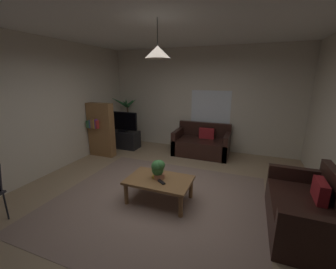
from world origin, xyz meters
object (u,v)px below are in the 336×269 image
(bookshelf_corner, at_px, (101,130))
(remote_on_table_0, at_px, (161,182))
(book_on_table_0, at_px, (156,177))
(tv, at_px, (123,121))
(couch_right_side, at_px, (307,213))
(coffee_table, at_px, (159,182))
(pendant_lamp, at_px, (158,52))
(potted_plant_on_table, at_px, (158,168))
(book_on_table_1, at_px, (157,176))
(potted_palm_corner, at_px, (128,124))
(couch_under_window, at_px, (202,144))
(tv_stand, at_px, (124,139))

(bookshelf_corner, bearing_deg, remote_on_table_0, -33.16)
(book_on_table_0, height_order, tv, tv)
(couch_right_side, distance_m, tv, 4.79)
(coffee_table, bearing_deg, pendant_lamp, 79.38)
(bookshelf_corner, bearing_deg, potted_plant_on_table, -32.23)
(book_on_table_1, bearing_deg, book_on_table_0, -138.51)
(potted_palm_corner, bearing_deg, pendant_lamp, -50.23)
(potted_plant_on_table, xyz_separation_m, tv, (-2.09, 2.18, 0.21))
(book_on_table_1, bearing_deg, potted_palm_corner, 129.44)
(couch_under_window, relative_size, book_on_table_0, 11.00)
(tv_stand, bearing_deg, coffee_table, -46.49)
(potted_palm_corner, bearing_deg, remote_on_table_0, -50.23)
(book_on_table_1, bearing_deg, coffee_table, -28.83)
(potted_plant_on_table, height_order, tv_stand, potted_plant_on_table)
(couch_right_side, bearing_deg, tv, -116.81)
(couch_under_window, distance_m, bookshelf_corner, 2.71)
(coffee_table, xyz_separation_m, tv_stand, (-2.11, 2.22, -0.09))
(couch_right_side, relative_size, tv_stand, 1.61)
(book_on_table_1, distance_m, bookshelf_corner, 2.68)
(couch_right_side, xyz_separation_m, coffee_table, (-2.14, -0.05, 0.07))
(remote_on_table_0, distance_m, pendant_lamp, 1.97)
(coffee_table, relative_size, bookshelf_corner, 0.76)
(book_on_table_1, xyz_separation_m, pendant_lamp, (0.05, -0.03, 1.94))
(bookshelf_corner, bearing_deg, tv, 76.06)
(couch_right_side, distance_m, potted_palm_corner, 5.14)
(couch_right_side, relative_size, bookshelf_corner, 1.04)
(remote_on_table_0, relative_size, potted_palm_corner, 0.11)
(bookshelf_corner, relative_size, pendant_lamp, 2.62)
(couch_under_window, xyz_separation_m, coffee_table, (-0.17, -2.49, 0.07))
(book_on_table_0, relative_size, bookshelf_corner, 0.09)
(coffee_table, height_order, bookshelf_corner, bookshelf_corner)
(potted_palm_corner, bearing_deg, coffee_table, -50.23)
(tv, height_order, pendant_lamp, pendant_lamp)
(couch_right_side, distance_m, book_on_table_1, 2.19)
(couch_under_window, xyz_separation_m, book_on_table_0, (-0.22, -2.47, 0.14))
(couch_right_side, height_order, coffee_table, couch_right_side)
(pendant_lamp, bearing_deg, book_on_table_1, 151.17)
(book_on_table_0, relative_size, book_on_table_1, 0.88)
(couch_under_window, relative_size, book_on_table_1, 9.64)
(couch_right_side, bearing_deg, tv_stand, -117.04)
(couch_under_window, relative_size, pendant_lamp, 2.70)
(couch_right_side, relative_size, coffee_table, 1.37)
(coffee_table, distance_m, potted_plant_on_table, 0.24)
(coffee_table, relative_size, book_on_table_1, 7.09)
(book_on_table_1, xyz_separation_m, tv_stand, (-2.06, 2.20, -0.18))
(bookshelf_corner, bearing_deg, pendant_lamp, -32.34)
(pendant_lamp, bearing_deg, couch_under_window, 86.18)
(potted_plant_on_table, height_order, bookshelf_corner, bookshelf_corner)
(coffee_table, height_order, potted_palm_corner, potted_palm_corner)
(couch_right_side, bearing_deg, potted_plant_on_table, -89.12)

